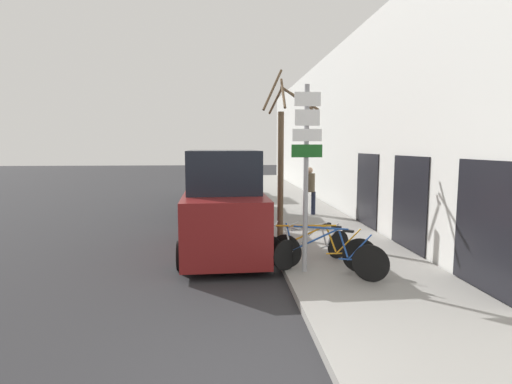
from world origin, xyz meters
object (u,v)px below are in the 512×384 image
parked_car_0 (223,207)px  street_tree (282,158)px  signpost (306,167)px  bicycle_0 (326,254)px  bicycle_1 (312,250)px  pedestrian_near (309,187)px  bicycle_2 (313,247)px  parked_car_2 (227,178)px  parked_car_1 (225,187)px

parked_car_0 → street_tree: bearing=26.5°
signpost → bicycle_0: bearing=-28.4°
signpost → bicycle_1: size_ratio=1.48×
bicycle_0 → street_tree: (-0.41, 3.23, 1.74)m
parked_car_0 → pedestrian_near: 5.33m
bicycle_0 → street_tree: 3.69m
signpost → bicycle_2: bearing=60.1°
signpost → bicycle_1: bearing=34.3°
signpost → parked_car_0: bearing=126.4°
bicycle_1 → street_tree: 3.40m
bicycle_2 → parked_car_0: size_ratio=0.39×
parked_car_0 → street_tree: 2.13m
bicycle_1 → pedestrian_near: pedestrian_near is taller
bicycle_0 → bicycle_2: (-0.09, 0.69, -0.03)m
parked_car_0 → pedestrian_near: (3.09, 4.35, 0.01)m
signpost → street_tree: bearing=90.8°
bicycle_2 → parked_car_2: size_ratio=0.42×
parked_car_0 → parked_car_1: bearing=87.6°
bicycle_2 → pedestrian_near: pedestrian_near is taller
bicycle_1 → bicycle_2: 0.39m
bicycle_0 → bicycle_1: bearing=66.1°
signpost → bicycle_1: (0.17, 0.12, -1.67)m
bicycle_0 → street_tree: size_ratio=0.45×
bicycle_1 → parked_car_1: bearing=29.3°
pedestrian_near → parked_car_1: bearing=167.2°
parked_car_0 → bicycle_2: bearing=-43.7°
bicycle_1 → pedestrian_near: size_ratio=1.42×
signpost → street_tree: size_ratio=0.81×
parked_car_0 → parked_car_2: bearing=87.3°
signpost → street_tree: street_tree is taller
bicycle_1 → bicycle_2: size_ratio=1.33×
parked_car_2 → pedestrian_near: parked_car_2 is taller
parked_car_0 → bicycle_1: bearing=-51.0°
parked_car_2 → bicycle_0: bearing=-84.7°
bicycle_1 → street_tree: bearing=20.0°
bicycle_0 → parked_car_1: parked_car_1 is taller
bicycle_0 → street_tree: bearing=41.6°
street_tree → signpost: bearing=-89.2°
bicycle_1 → bicycle_2: (0.11, 0.37, -0.03)m
pedestrian_near → parked_car_2: bearing=117.6°
signpost → parked_car_1: signpost is taller
parked_car_1 → pedestrian_near: size_ratio=2.53×
bicycle_0 → parked_car_0: bearing=74.1°
parked_car_0 → street_tree: street_tree is taller
signpost → bicycle_2: (0.28, 0.49, -1.70)m
street_tree → bicycle_1: bearing=-85.8°
parked_car_0 → street_tree: (1.57, 0.84, 1.16)m
pedestrian_near → signpost: bearing=-101.5°
bicycle_1 → parked_car_0: size_ratio=0.52×
signpost → bicycle_2: 1.79m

